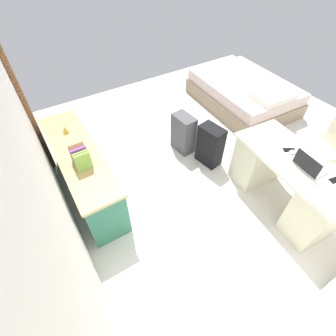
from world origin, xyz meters
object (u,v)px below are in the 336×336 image
object	(u,v)px
suitcase_spare_grey	(183,133)
credenza	(84,172)
cell_phone_near_laptop	(336,180)
office_chair	(320,152)
suitcase_black	(210,146)
laptop	(309,166)
bed	(243,93)
computer_mouse	(292,152)
cell_phone_by_mouse	(289,150)
desk	(286,181)
figurine_small	(65,130)

from	to	relation	value
suitcase_spare_grey	credenza	bearing A→B (deg)	85.88
cell_phone_near_laptop	office_chair	bearing A→B (deg)	-43.31
credenza	suitcase_black	xyz separation A→B (m)	(-0.41, -1.74, -0.05)
laptop	bed	bearing A→B (deg)	-30.42
suitcase_black	bed	bearing A→B (deg)	-69.20
bed	suitcase_black	bearing A→B (deg)	120.55
computer_mouse	laptop	bearing A→B (deg)	170.98
office_chair	suitcase_spare_grey	bearing A→B (deg)	41.60
bed	cell_phone_by_mouse	world-z (taller)	cell_phone_by_mouse
office_chair	computer_mouse	xyz separation A→B (m)	(0.02, 0.74, 0.35)
desk	figurine_small	distance (m)	2.83
office_chair	suitcase_spare_grey	world-z (taller)	office_chair
suitcase_spare_grey	laptop	xyz separation A→B (m)	(-1.67, -0.47, 0.49)
bed	credenza	bearing A→B (deg)	98.79
figurine_small	suitcase_black	bearing A→B (deg)	-115.24
suitcase_spare_grey	laptop	bearing A→B (deg)	-169.82
suitcase_spare_grey	office_chair	bearing A→B (deg)	-143.87
laptop	cell_phone_by_mouse	size ratio (longest dim) A/B	2.42
office_chair	credenza	bearing A→B (deg)	63.91
laptop	computer_mouse	xyz separation A→B (m)	(0.26, -0.06, -0.03)
computer_mouse	figurine_small	distance (m)	2.77
credenza	cell_phone_near_laptop	world-z (taller)	cell_phone_near_laptop
office_chair	laptop	size ratio (longest dim) A/B	2.86
suitcase_black	cell_phone_near_laptop	world-z (taller)	cell_phone_near_laptop
office_chair	cell_phone_by_mouse	distance (m)	0.80
suitcase_spare_grey	laptop	distance (m)	1.80
office_chair	cell_phone_by_mouse	xyz separation A→B (m)	(0.07, 0.73, 0.34)
cell_phone_near_laptop	figurine_small	distance (m)	3.16
desk	computer_mouse	size ratio (longest dim) A/B	14.94
suitcase_spare_grey	cell_phone_by_mouse	bearing A→B (deg)	-163.75
office_chair	cell_phone_near_laptop	xyz separation A→B (m)	(-0.50, 0.69, 0.34)
desk	cell_phone_near_laptop	xyz separation A→B (m)	(-0.40, -0.10, 0.36)
cell_phone_by_mouse	figurine_small	world-z (taller)	figurine_small
credenza	bed	bearing A→B (deg)	-81.21
bed	suitcase_black	distance (m)	1.81
bed	cell_phone_near_laptop	world-z (taller)	cell_phone_near_laptop
credenza	bed	world-z (taller)	credenza
suitcase_black	cell_phone_by_mouse	size ratio (longest dim) A/B	4.64
office_chair	suitcase_spare_grey	distance (m)	1.92
office_chair	cell_phone_near_laptop	size ratio (longest dim) A/B	6.91
suitcase_black	computer_mouse	xyz separation A→B (m)	(-0.97, -0.37, 0.45)
bed	cell_phone_by_mouse	xyz separation A→B (m)	(-1.84, 1.18, 0.51)
desk	credenza	bearing A→B (deg)	54.02
bed	cell_phone_by_mouse	size ratio (longest dim) A/B	14.48
suitcase_spare_grey	cell_phone_by_mouse	world-z (taller)	cell_phone_by_mouse
cell_phone_by_mouse	bed	bearing A→B (deg)	-1.33
desk	laptop	world-z (taller)	laptop
credenza	computer_mouse	xyz separation A→B (m)	(-1.38, -2.11, 0.40)
suitcase_spare_grey	computer_mouse	size ratio (longest dim) A/B	6.14
desk	bed	size ratio (longest dim) A/B	0.76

